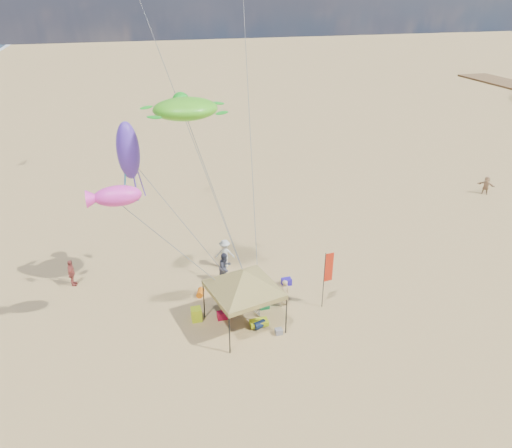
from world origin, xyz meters
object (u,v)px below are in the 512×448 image
object	(u,v)px
canopy_tent	(244,272)
cooler_blue	(286,282)
cooler_red	(222,315)
person_near_c	(225,253)
beach_cart	(259,323)
feather_flag	(327,271)
chair_green	(264,302)
chair_yellow	(196,314)
person_far_a	(72,273)
person_far_c	(486,185)
person_near_a	(284,293)
person_near_b	(225,268)

from	to	relation	value
canopy_tent	cooler_blue	world-z (taller)	canopy_tent
cooler_red	cooler_blue	distance (m)	4.59
person_near_c	beach_cart	bearing A→B (deg)	110.25
feather_flag	person_near_c	world-z (taller)	feather_flag
cooler_blue	chair_green	size ratio (longest dim) A/B	0.77
canopy_tent	cooler_red	size ratio (longest dim) A/B	10.91
chair_yellow	canopy_tent	bearing A→B (deg)	-24.76
beach_cart	cooler_blue	bearing A→B (deg)	51.18
canopy_tent	beach_cart	size ratio (longest dim) A/B	6.55
chair_green	person_far_a	size ratio (longest dim) A/B	0.44
cooler_red	person_far_c	distance (m)	25.93
beach_cart	person_near_a	world-z (taller)	person_near_a
cooler_blue	person_near_c	distance (m)	4.12
cooler_blue	person_far_a	bearing A→B (deg)	164.63
feather_flag	person_near_b	bearing A→B (deg)	140.62
person_near_c	person_far_c	size ratio (longest dim) A/B	1.21
beach_cart	person_far_a	size ratio (longest dim) A/B	0.57
chair_yellow	person_far_a	size ratio (longest dim) A/B	0.44
cooler_blue	person_near_b	size ratio (longest dim) A/B	0.30
feather_flag	person_near_a	distance (m)	2.55
person_near_a	person_far_a	xyz separation A→B (m)	(-10.77, 5.03, 0.00)
beach_cart	person_far_a	xyz separation A→B (m)	(-9.05, 6.29, 0.60)
person_far_c	feather_flag	bearing A→B (deg)	-100.48
chair_yellow	cooler_blue	bearing A→B (deg)	18.57
feather_flag	person_near_b	size ratio (longest dim) A/B	1.80
chair_green	chair_yellow	world-z (taller)	same
cooler_red	cooler_blue	bearing A→B (deg)	26.36
cooler_red	person_near_b	xyz separation A→B (m)	(0.88, 3.30, 0.71)
feather_flag	person_far_c	bearing A→B (deg)	29.87
feather_flag	chair_yellow	distance (m)	6.95
cooler_blue	person_near_b	bearing A→B (deg)	158.70
person_far_c	person_near_c	bearing A→B (deg)	-117.18
cooler_red	person_far_c	bearing A→B (deg)	23.12
chair_green	person_near_c	bearing A→B (deg)	103.28
cooler_red	chair_yellow	distance (m)	1.31
canopy_tent	chair_yellow	bearing A→B (deg)	155.24
chair_green	person_near_a	distance (m)	1.15
person_near_a	feather_flag	bearing A→B (deg)	154.87
cooler_red	person_near_b	size ratio (longest dim) A/B	0.30
cooler_blue	chair_yellow	distance (m)	5.69
cooler_blue	chair_green	bearing A→B (deg)	-137.06
feather_flag	person_near_a	world-z (taller)	feather_flag
person_near_c	chair_green	bearing A→B (deg)	119.69
person_far_a	beach_cart	bearing A→B (deg)	-115.55
beach_cart	feather_flag	bearing A→B (deg)	9.86
person_near_a	person_far_a	world-z (taller)	person_far_a
chair_green	person_far_c	distance (m)	23.71
chair_yellow	person_far_c	bearing A→B (deg)	21.61
person_near_a	person_far_c	bearing A→B (deg)	-162.94
canopy_tent	chair_green	distance (m)	3.26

